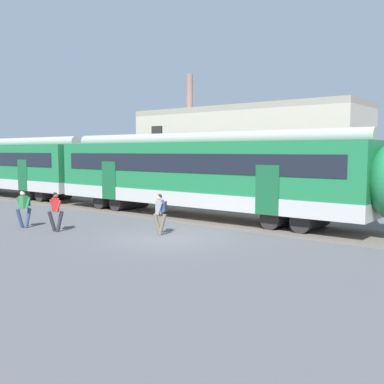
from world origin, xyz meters
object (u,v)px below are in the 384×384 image
object	(u,v)px
pedestrian_green	(24,205)
pedestrian_red	(56,209)
pedestrian_grey	(160,210)
commuter_train	(89,169)

from	to	relation	value
pedestrian_green	pedestrian_red	bearing A→B (deg)	8.90
pedestrian_green	pedestrian_grey	xyz separation A→B (m)	(5.85, 2.48, 0.00)
commuter_train	pedestrian_green	xyz separation A→B (m)	(4.62, -7.34, -1.26)
pedestrian_green	pedestrian_grey	world-z (taller)	same
commuter_train	pedestrian_red	size ratio (longest dim) A/B	22.83
pedestrian_red	pedestrian_grey	distance (m)	4.51
pedestrian_green	pedestrian_grey	bearing A→B (deg)	23.01
pedestrian_grey	pedestrian_green	bearing A→B (deg)	-156.99
pedestrian_green	pedestrian_red	world-z (taller)	same
pedestrian_grey	commuter_train	bearing A→B (deg)	155.09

